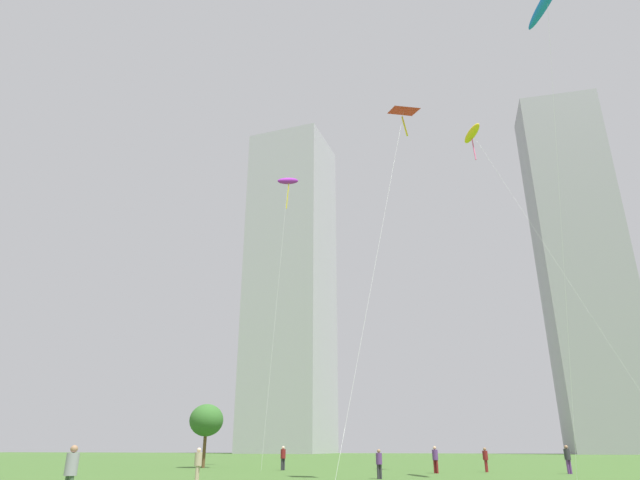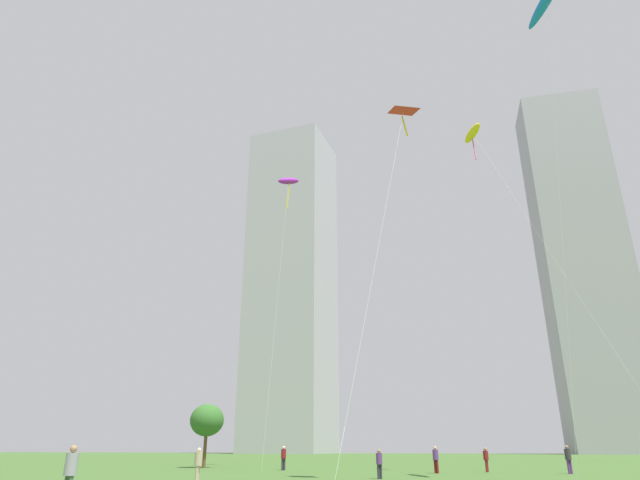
% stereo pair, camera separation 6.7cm
% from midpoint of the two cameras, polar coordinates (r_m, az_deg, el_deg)
% --- Properties ---
extents(person_standing_0, '(0.42, 0.42, 1.87)m').
position_cam_midpoint_polar(person_standing_0, '(43.99, 24.88, -20.29)').
color(person_standing_0, '#593372').
rests_on(person_standing_0, ground).
extents(person_standing_1, '(0.38, 0.38, 1.71)m').
position_cam_midpoint_polar(person_standing_1, '(44.90, 17.21, -21.33)').
color(person_standing_1, maroon).
rests_on(person_standing_1, ground).
extents(person_standing_2, '(0.40, 0.40, 1.82)m').
position_cam_midpoint_polar(person_standing_2, '(46.64, -4.01, -22.03)').
color(person_standing_2, '#2D2D33').
rests_on(person_standing_2, ground).
extents(person_standing_3, '(0.41, 0.41, 1.83)m').
position_cam_midpoint_polar(person_standing_3, '(20.85, -25.14, -21.35)').
color(person_standing_3, '#3F593F').
rests_on(person_standing_3, ground).
extents(person_standing_4, '(0.36, 0.36, 1.64)m').
position_cam_midpoint_polar(person_standing_4, '(34.39, 6.27, -22.46)').
color(person_standing_4, '#2D2D33').
rests_on(person_standing_4, ground).
extents(person_standing_5, '(0.40, 0.40, 1.80)m').
position_cam_midpoint_polar(person_standing_5, '(42.12, 12.16, -21.76)').
color(person_standing_5, maroon).
rests_on(person_standing_5, ground).
extents(person_standing_6, '(0.38, 0.38, 1.73)m').
position_cam_midpoint_polar(person_standing_6, '(31.01, -12.95, -22.14)').
color(person_standing_6, tan).
rests_on(person_standing_6, ground).
extents(kite_flying_1, '(4.41, 8.88, 22.47)m').
position_cam_midpoint_polar(kite_flying_1, '(35.72, 8.85, 13.23)').
color(kite_flying_1, silver).
rests_on(kite_flying_1, ground).
extents(kite_flying_2, '(9.86, 7.48, 27.60)m').
position_cam_midpoint_polar(kite_flying_2, '(48.56, 15.91, 10.81)').
color(kite_flying_2, silver).
rests_on(kite_flying_2, ground).
extents(kite_flying_3, '(2.40, 7.46, 29.07)m').
position_cam_midpoint_polar(kite_flying_3, '(57.81, -3.48, 6.24)').
color(kite_flying_3, silver).
rests_on(kite_flying_3, ground).
extents(park_tree_0, '(3.07, 3.07, 5.46)m').
position_cam_midpoint_polar(park_tree_0, '(52.81, -12.07, -18.32)').
color(park_tree_0, brown).
rests_on(park_tree_0, ground).
extents(distant_highrise_0, '(21.66, 15.88, 100.62)m').
position_cam_midpoint_polar(distant_highrise_0, '(166.07, 26.13, -1.97)').
color(distant_highrise_0, '#939399').
rests_on(distant_highrise_0, ground).
extents(distant_highrise_1, '(25.04, 23.98, 97.72)m').
position_cam_midpoint_polar(distant_highrise_1, '(165.57, -3.13, -4.63)').
color(distant_highrise_1, '#A8A8AD').
rests_on(distant_highrise_1, ground).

